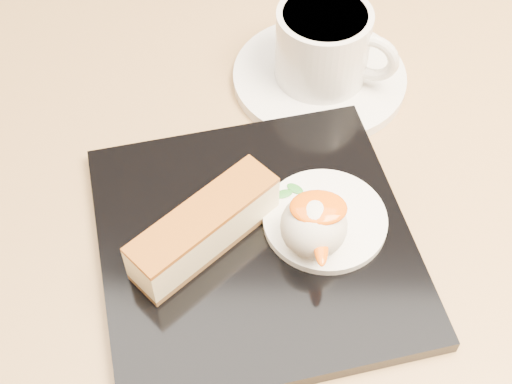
{
  "coord_description": "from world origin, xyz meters",
  "views": [
    {
      "loc": [
        0.06,
        -0.37,
        1.16
      ],
      "look_at": [
        0.05,
        -0.06,
        0.76
      ],
      "focal_mm": 50.0,
      "sensor_mm": 36.0,
      "label": 1
    }
  ],
  "objects_px": {
    "cheesecake": "(205,228)",
    "dessert_plate": "(255,243)",
    "saucer": "(319,77)",
    "coffee_cup": "(325,44)",
    "ice_cream_scoop": "(314,226)",
    "table": "(202,263)"
  },
  "relations": [
    {
      "from": "dessert_plate",
      "to": "saucer",
      "type": "height_order",
      "value": "dessert_plate"
    },
    {
      "from": "ice_cream_scoop",
      "to": "dessert_plate",
      "type": "bearing_deg",
      "value": 172.87
    },
    {
      "from": "table",
      "to": "cheesecake",
      "type": "height_order",
      "value": "cheesecake"
    },
    {
      "from": "cheesecake",
      "to": "coffee_cup",
      "type": "relative_size",
      "value": 1.02
    },
    {
      "from": "dessert_plate",
      "to": "table",
      "type": "bearing_deg",
      "value": 122.99
    },
    {
      "from": "ice_cream_scoop",
      "to": "coffee_cup",
      "type": "height_order",
      "value": "coffee_cup"
    },
    {
      "from": "table",
      "to": "cheesecake",
      "type": "relative_size",
      "value": 7.7
    },
    {
      "from": "dessert_plate",
      "to": "cheesecake",
      "type": "bearing_deg",
      "value": -171.87
    },
    {
      "from": "dessert_plate",
      "to": "ice_cream_scoop",
      "type": "relative_size",
      "value": 4.75
    },
    {
      "from": "table",
      "to": "coffee_cup",
      "type": "relative_size",
      "value": 7.83
    },
    {
      "from": "table",
      "to": "dessert_plate",
      "type": "bearing_deg",
      "value": -57.01
    },
    {
      "from": "ice_cream_scoop",
      "to": "coffee_cup",
      "type": "bearing_deg",
      "value": 85.59
    },
    {
      "from": "dessert_plate",
      "to": "ice_cream_scoop",
      "type": "distance_m",
      "value": 0.05
    },
    {
      "from": "table",
      "to": "dessert_plate",
      "type": "height_order",
      "value": "dessert_plate"
    },
    {
      "from": "saucer",
      "to": "ice_cream_scoop",
      "type": "bearing_deg",
      "value": -93.8
    },
    {
      "from": "table",
      "to": "coffee_cup",
      "type": "bearing_deg",
      "value": 40.28
    },
    {
      "from": "coffee_cup",
      "to": "dessert_plate",
      "type": "bearing_deg",
      "value": -85.78
    },
    {
      "from": "cheesecake",
      "to": "dessert_plate",
      "type": "bearing_deg",
      "value": -37.27
    },
    {
      "from": "cheesecake",
      "to": "saucer",
      "type": "distance_m",
      "value": 0.2
    },
    {
      "from": "dessert_plate",
      "to": "saucer",
      "type": "xyz_separation_m",
      "value": [
        0.05,
        0.17,
        -0.0
      ]
    },
    {
      "from": "table",
      "to": "dessert_plate",
      "type": "distance_m",
      "value": 0.19
    },
    {
      "from": "dessert_plate",
      "to": "cheesecake",
      "type": "distance_m",
      "value": 0.04
    }
  ]
}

